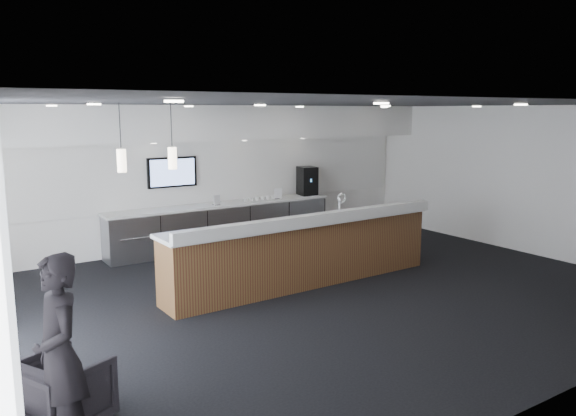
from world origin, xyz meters
TOP-DOWN VIEW (x-y plane):
  - ground at (0.00, 0.00)m, footprint 10.00×10.00m
  - ceiling at (0.00, 0.00)m, footprint 10.00×8.00m
  - back_wall at (0.00, 4.00)m, footprint 10.00×0.02m
  - right_wall at (5.00, 0.00)m, footprint 0.02×8.00m
  - soffit_bulkhead at (0.00, 3.55)m, footprint 10.00×0.90m
  - alcove_panel at (0.00, 3.97)m, footprint 9.80×0.06m
  - back_credenza at (-0.00, 3.64)m, footprint 5.06×0.66m
  - wall_tv at (-1.00, 3.91)m, footprint 1.05×0.08m
  - pendant_left at (-2.40, 0.80)m, footprint 0.12×0.12m
  - pendant_right at (-3.10, 0.80)m, footprint 0.12×0.12m
  - ceiling_can_lights at (0.00, 0.00)m, footprint 7.00×5.00m
  - service_counter at (-0.05, 0.53)m, footprint 5.06×0.96m
  - coffee_machine at (2.20, 3.63)m, footprint 0.45×0.54m
  - info_sign_left at (-0.20, 3.50)m, footprint 0.15×0.05m
  - info_sign_right at (1.33, 3.52)m, footprint 0.17×0.08m
  - armchair at (-4.40, -1.80)m, footprint 0.96×0.95m
  - lounge_guest at (-4.47, -2.19)m, footprint 0.45×0.65m
  - cup_0 at (1.36, 3.56)m, footprint 0.09×0.09m
  - cup_1 at (1.22, 3.56)m, footprint 0.13×0.13m
  - cup_2 at (1.08, 3.56)m, footprint 0.11×0.11m
  - cup_3 at (0.94, 3.56)m, footprint 0.12×0.12m
  - cup_4 at (0.80, 3.56)m, footprint 0.13×0.13m
  - cup_5 at (0.66, 3.56)m, footprint 0.10×0.10m
  - cup_6 at (0.52, 3.56)m, footprint 0.13×0.13m

SIDE VIEW (x-z plane):
  - ground at x=0.00m, z-range 0.00..0.00m
  - armchair at x=-4.40m, z-range 0.00..0.67m
  - back_credenza at x=0.00m, z-range 0.00..0.95m
  - service_counter at x=-0.05m, z-range -0.17..1.32m
  - lounge_guest at x=-4.47m, z-range 0.00..1.74m
  - cup_0 at x=1.36m, z-range 0.95..1.04m
  - cup_1 at x=1.22m, z-range 0.95..1.04m
  - cup_2 at x=1.08m, z-range 0.95..1.04m
  - cup_3 at x=0.94m, z-range 0.95..1.04m
  - cup_4 at x=0.80m, z-range 0.95..1.04m
  - cup_5 at x=0.66m, z-range 0.95..1.04m
  - cup_6 at x=0.52m, z-range 0.95..1.04m
  - info_sign_left at x=-0.20m, z-range 0.95..1.16m
  - info_sign_right at x=1.33m, z-range 0.95..1.18m
  - coffee_machine at x=2.20m, z-range 0.95..1.61m
  - back_wall at x=0.00m, z-range 0.00..3.00m
  - right_wall at x=5.00m, z-range 0.00..3.00m
  - alcove_panel at x=0.00m, z-range 0.90..2.30m
  - wall_tv at x=-1.00m, z-range 1.34..1.96m
  - pendant_left at x=-2.40m, z-range 2.10..2.40m
  - pendant_right at x=-3.10m, z-range 2.10..2.40m
  - soffit_bulkhead at x=0.00m, z-range 2.30..3.00m
  - ceiling_can_lights at x=0.00m, z-range 2.96..2.98m
  - ceiling at x=0.00m, z-range 2.99..3.01m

